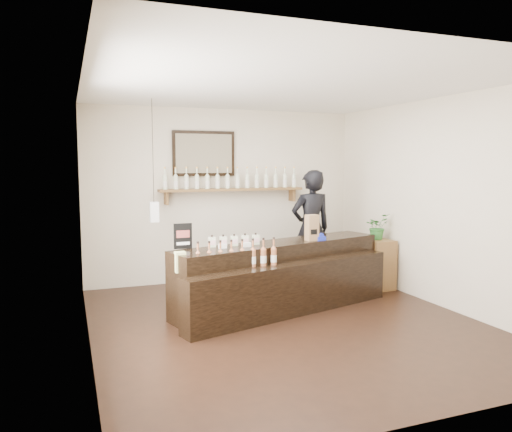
{
  "coord_description": "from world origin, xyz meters",
  "views": [
    {
      "loc": [
        -2.42,
        -5.35,
        1.92
      ],
      "look_at": [
        -0.12,
        0.7,
        1.24
      ],
      "focal_mm": 35.0,
      "sensor_mm": 36.0,
      "label": 1
    }
  ],
  "objects": [
    {
      "name": "ground",
      "position": [
        0.0,
        0.0,
        0.0
      ],
      "size": [
        5.0,
        5.0,
        0.0
      ],
      "primitive_type": "plane",
      "color": "black",
      "rests_on": "ground"
    },
    {
      "name": "room_shell",
      "position": [
        0.0,
        0.0,
        1.7
      ],
      "size": [
        5.0,
        5.0,
        5.0
      ],
      "color": "beige",
      "rests_on": "ground"
    },
    {
      "name": "back_wall_decor",
      "position": [
        -0.14,
        2.37,
        1.75
      ],
      "size": [
        2.66,
        0.96,
        1.69
      ],
      "color": "brown",
      "rests_on": "ground"
    },
    {
      "name": "counter",
      "position": [
        0.22,
        0.58,
        0.41
      ],
      "size": [
        3.16,
        1.64,
        1.02
      ],
      "color": "black",
      "rests_on": "ground"
    },
    {
      "name": "promo_sign",
      "position": [
        -1.11,
        0.65,
        1.03
      ],
      "size": [
        0.23,
        0.03,
        0.32
      ],
      "color": "black",
      "rests_on": "counter"
    },
    {
      "name": "paper_bag",
      "position": [
        0.68,
        0.68,
        1.05
      ],
      "size": [
        0.17,
        0.14,
        0.35
      ],
      "color": "#9B784B",
      "rests_on": "counter"
    },
    {
      "name": "tape_dispenser",
      "position": [
        0.8,
        0.63,
        0.91
      ],
      "size": [
        0.12,
        0.06,
        0.1
      ],
      "color": "#1928B4",
      "rests_on": "counter"
    },
    {
      "name": "side_cabinet",
      "position": [
        2.0,
        1.07,
        0.38
      ],
      "size": [
        0.41,
        0.54,
        0.76
      ],
      "color": "brown",
      "rests_on": "ground"
    },
    {
      "name": "potted_plant",
      "position": [
        2.0,
        1.07,
        0.96
      ],
      "size": [
        0.44,
        0.41,
        0.4
      ],
      "primitive_type": "imported",
      "rotation": [
        0.0,
        0.0,
        0.33
      ],
      "color": "#2C6C2B",
      "rests_on": "side_cabinet"
    },
    {
      "name": "shopkeeper",
      "position": [
        1.11,
        1.55,
        1.03
      ],
      "size": [
        0.76,
        0.51,
        2.06
      ],
      "primitive_type": "imported",
      "rotation": [
        0.0,
        0.0,
        3.17
      ],
      "color": "black",
      "rests_on": "ground"
    }
  ]
}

